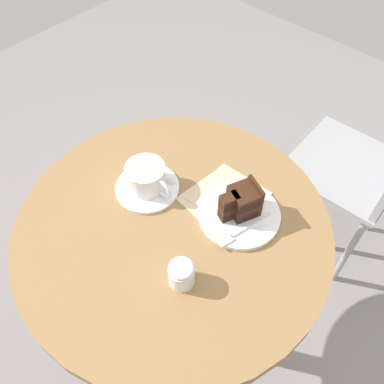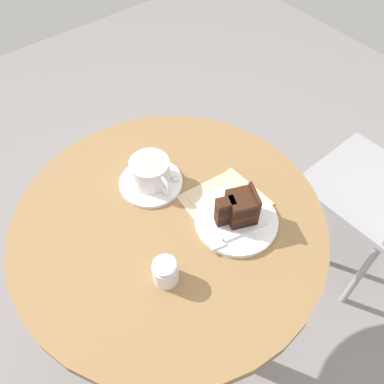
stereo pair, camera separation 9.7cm
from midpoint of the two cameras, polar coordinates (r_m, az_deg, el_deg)
name	(u,v)px [view 1 (the left image)]	position (r m, az deg, el deg)	size (l,w,h in m)	color
ground_plane	(180,334)	(1.66, -3.47, -19.38)	(4.40, 4.40, 0.01)	gray
cafe_table	(175,251)	(1.08, -5.08, -8.40)	(0.76, 0.76, 0.75)	olive
saucer	(147,188)	(1.04, -8.96, 0.43)	(0.16, 0.16, 0.01)	white
coffee_cup	(146,177)	(1.01, -9.16, 1.99)	(0.14, 0.10, 0.07)	white
teaspoon	(161,178)	(1.05, -7.02, 1.78)	(0.10, 0.05, 0.00)	silver
cake_plate	(239,214)	(0.98, 3.81, -3.34)	(0.20, 0.20, 0.01)	white
cake_slice	(242,201)	(0.95, 4.12, -1.53)	(0.08, 0.10, 0.08)	black
fork	(238,232)	(0.94, 3.60, -5.83)	(0.05, 0.15, 0.00)	silver
napkin	(226,199)	(1.01, 2.05, -1.11)	(0.19, 0.19, 0.00)	beige
cafe_chair	(374,165)	(1.53, 22.58, 3.42)	(0.39, 0.39, 0.85)	#9E9EA3
sugar_pot	(182,274)	(0.87, -4.76, -11.57)	(0.06, 0.06, 0.07)	white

